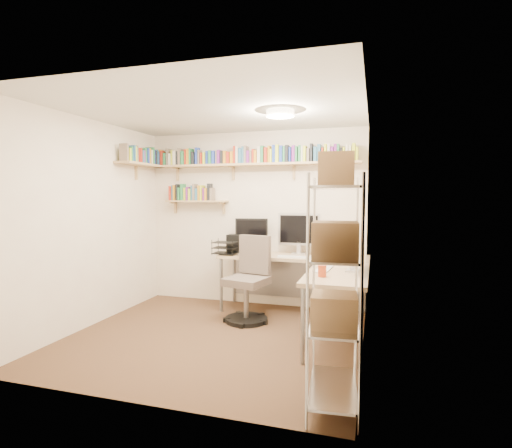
{
  "coord_description": "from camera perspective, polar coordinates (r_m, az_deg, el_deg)",
  "views": [
    {
      "loc": [
        1.69,
        -4.05,
        1.58
      ],
      "look_at": [
        0.32,
        0.55,
        1.24
      ],
      "focal_mm": 28.0,
      "sensor_mm": 36.0,
      "label": 1
    }
  ],
  "objects": [
    {
      "name": "wall_shelves",
      "position": [
        5.77,
        -4.91,
        8.5
      ],
      "size": [
        3.12,
        1.09,
        0.8
      ],
      "color": "tan",
      "rests_on": "ground"
    },
    {
      "name": "wire_rack",
      "position": [
        2.95,
        11.21,
        -4.52
      ],
      "size": [
        0.43,
        0.78,
        1.88
      ],
      "rotation": [
        0.0,
        0.0,
        0.09
      ],
      "color": "silver",
      "rests_on": "ground"
    },
    {
      "name": "ground",
      "position": [
        4.66,
        -5.97,
        -15.76
      ],
      "size": [
        3.2,
        3.2,
        0.0
      ],
      "primitive_type": "plane",
      "color": "#3E231A",
      "rests_on": "ground"
    },
    {
      "name": "office_chair",
      "position": [
        5.1,
        -1.04,
        -8.74
      ],
      "size": [
        0.58,
        0.59,
        1.07
      ],
      "rotation": [
        0.0,
        0.0,
        -0.23
      ],
      "color": "black",
      "rests_on": "ground"
    },
    {
      "name": "corner_desk",
      "position": [
        5.17,
        5.3,
        -5.03
      ],
      "size": [
        2.07,
        2.01,
        1.34
      ],
      "color": "tan",
      "rests_on": "ground"
    },
    {
      "name": "room_shell",
      "position": [
        4.39,
        -6.06,
        3.63
      ],
      "size": [
        3.24,
        3.04,
        2.52
      ],
      "color": "beige",
      "rests_on": "ground"
    }
  ]
}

